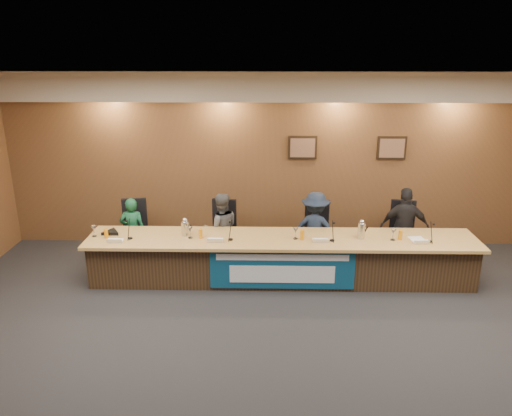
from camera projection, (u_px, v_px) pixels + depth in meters
The scene contains 39 objects.
floor at pixel (287, 373), 5.80m from camera, with size 10.00×10.00×0.00m, color black.
ceiling at pixel (293, 92), 4.79m from camera, with size 10.00×8.00×0.04m, color silver.
wall_back at pixel (280, 161), 9.09m from camera, with size 10.00×0.04×3.20m, color brown.
soffit at pixel (282, 86), 8.43m from camera, with size 10.00×0.50×0.50m, color beige.
dais_body at pixel (281, 260), 7.97m from camera, with size 6.00×0.80×0.70m, color #392817.
dais_top at pixel (282, 239), 7.80m from camera, with size 6.10×0.95×0.05m, color tan.
banner at pixel (282, 269), 7.56m from camera, with size 2.20×0.02×0.65m, color navy.
banner_text_upper at pixel (282, 258), 7.49m from camera, with size 2.00×0.01×0.10m, color silver.
banner_text_lower at pixel (282, 274), 7.58m from camera, with size 1.60×0.01×0.28m, color silver.
wall_photo_left at pixel (302, 148), 8.97m from camera, with size 0.52×0.04×0.42m, color black.
wall_photo_right at pixel (392, 148), 8.94m from camera, with size 0.52×0.04×0.42m, color black.
panelist_a at pixel (133, 231), 8.51m from camera, with size 0.43×0.28×1.18m, color #144F31.
panelist_b at pixel (221, 229), 8.46m from camera, with size 0.62×0.48×1.27m, color #4E5054.
panelist_c at pixel (315, 229), 8.43m from camera, with size 0.84×0.48×1.30m, color #162135.
panelist_d at pixel (404, 228), 8.39m from camera, with size 0.81×0.34×1.38m, color black.
office_chair_a at pixel (135, 235), 8.64m from camera, with size 0.48×0.48×0.08m, color black.
office_chair_b at pixel (222, 236), 8.61m from camera, with size 0.48×0.48×0.08m, color black.
office_chair_c at pixel (314, 236), 8.58m from camera, with size 0.48×0.48×0.08m, color black.
office_chair_d at pixel (402, 237), 8.55m from camera, with size 0.48×0.48×0.08m, color black.
nameplate_a at pixel (114, 241), 7.55m from camera, with size 0.24×0.06×0.09m, color white.
microphone_a at pixel (130, 238), 7.75m from camera, with size 0.07×0.07×0.02m, color black.
juice_glass_a at pixel (106, 234), 7.75m from camera, with size 0.06×0.06×0.15m, color orange.
water_glass_a at pixel (94, 231), 7.81m from camera, with size 0.08×0.08×0.18m, color silver.
nameplate_b at pixel (215, 240), 7.58m from camera, with size 0.24×0.06×0.09m, color white.
microphone_b at pixel (231, 239), 7.70m from camera, with size 0.07×0.07×0.02m, color black.
juice_glass_b at pixel (201, 234), 7.75m from camera, with size 0.06×0.06×0.15m, color orange.
water_glass_b at pixel (190, 233), 7.75m from camera, with size 0.08×0.08×0.18m, color silver.
nameplate_c at pixel (321, 240), 7.57m from camera, with size 0.24×0.06×0.09m, color white.
microphone_c at pixel (332, 240), 7.66m from camera, with size 0.07×0.07×0.02m, color black.
juice_glass_c at pixel (302, 235), 7.69m from camera, with size 0.06×0.06×0.15m, color orange.
water_glass_c at pixel (296, 233), 7.72m from camera, with size 0.08×0.08×0.18m, color silver.
nameplate_d at pixel (422, 242), 7.51m from camera, with size 0.24×0.06×0.09m, color white.
microphone_d at pixel (430, 241), 7.62m from camera, with size 0.07×0.07×0.02m, color black.
juice_glass_d at pixel (400, 235), 7.69m from camera, with size 0.06×0.06×0.15m, color orange.
water_glass_d at pixel (393, 235), 7.67m from camera, with size 0.08×0.08×0.18m, color silver.
carafe_left at pixel (185, 229), 7.85m from camera, with size 0.12×0.12×0.23m, color silver.
carafe_right at pixel (361, 231), 7.72m from camera, with size 0.11×0.11×0.25m, color silver.
speakerphone at pixel (111, 232), 7.94m from camera, with size 0.32×0.32×0.05m, color black.
paper_stack at pixel (418, 240), 7.69m from camera, with size 0.22×0.30×0.01m, color white.
Camera 1 is at (-0.26, -4.90, 3.65)m, focal length 35.00 mm.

